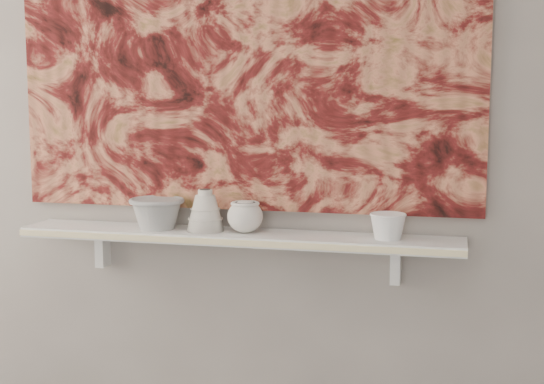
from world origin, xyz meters
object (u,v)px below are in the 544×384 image
(painting, at_px, (242,35))
(bowl_grey, at_px, (157,213))
(cup_cream, at_px, (245,217))
(bowl_white, at_px, (388,226))
(bell_vessel, at_px, (205,210))
(shelf, at_px, (236,237))

(painting, relative_size, bowl_grey, 8.48)
(bowl_grey, height_order, cup_cream, bowl_grey)
(bowl_grey, bearing_deg, bowl_white, 0.00)
(painting, xyz_separation_m, bell_vessel, (-0.10, -0.08, -0.54))
(bell_vessel, xyz_separation_m, bowl_white, (0.57, 0.00, -0.03))
(painting, distance_m, bowl_white, 0.74)
(shelf, distance_m, bell_vessel, 0.13)
(bowl_grey, relative_size, cup_cream, 1.60)
(cup_cream, relative_size, bell_vessel, 0.84)
(bell_vessel, bearing_deg, shelf, 0.00)
(painting, bearing_deg, bowl_white, -9.73)
(shelf, height_order, bell_vessel, bell_vessel)
(painting, xyz_separation_m, cup_cream, (0.03, -0.08, -0.56))
(cup_cream, bearing_deg, bell_vessel, 180.00)
(painting, height_order, cup_cream, painting)
(shelf, relative_size, bowl_grey, 7.92)
(bowl_grey, distance_m, bell_vessel, 0.16)
(painting, xyz_separation_m, bowl_grey, (-0.26, -0.08, -0.56))
(bell_vessel, bearing_deg, cup_cream, 0.00)
(painting, relative_size, bell_vessel, 11.39)
(bowl_white, bearing_deg, bell_vessel, 180.00)
(cup_cream, bearing_deg, bowl_grey, 180.00)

